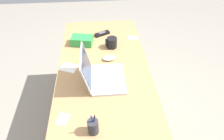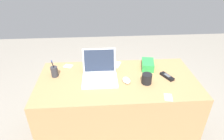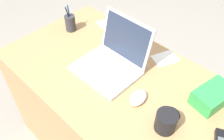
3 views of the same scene
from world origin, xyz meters
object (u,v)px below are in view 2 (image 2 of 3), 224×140
(coffee_mug_white, at_px, (147,79))
(pen_holder, at_px, (54,72))
(cordless_phone, at_px, (167,76))
(laptop, at_px, (100,74))
(snack_bag, at_px, (148,65))
(computer_mouse, at_px, (126,80))

(coffee_mug_white, height_order, pen_holder, pen_holder)
(cordless_phone, relative_size, pen_holder, 0.91)
(laptop, relative_size, coffee_mug_white, 3.13)
(coffee_mug_white, xyz_separation_m, pen_holder, (-0.82, 0.17, 0.00))
(coffee_mug_white, bearing_deg, cordless_phone, 19.27)
(laptop, relative_size, cordless_phone, 2.08)
(cordless_phone, bearing_deg, snack_bag, 127.02)
(computer_mouse, xyz_separation_m, cordless_phone, (0.38, 0.04, -0.00))
(pen_holder, bearing_deg, coffee_mug_white, -11.55)
(laptop, xyz_separation_m, computer_mouse, (0.23, -0.07, -0.03))
(coffee_mug_white, xyz_separation_m, snack_bag, (0.07, 0.26, -0.01))
(coffee_mug_white, distance_m, cordless_phone, 0.22)
(laptop, bearing_deg, snack_bag, 17.65)
(cordless_phone, height_order, snack_bag, snack_bag)
(laptop, xyz_separation_m, cordless_phone, (0.61, -0.03, -0.04))
(computer_mouse, height_order, snack_bag, snack_bag)
(pen_holder, height_order, snack_bag, pen_holder)
(cordless_phone, xyz_separation_m, pen_holder, (-1.03, 0.09, 0.04))
(computer_mouse, relative_size, pen_holder, 0.63)
(coffee_mug_white, bearing_deg, snack_bag, 74.87)
(computer_mouse, distance_m, snack_bag, 0.33)
(coffee_mug_white, relative_size, pen_holder, 0.60)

